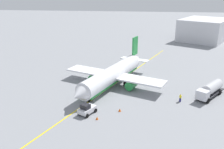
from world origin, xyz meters
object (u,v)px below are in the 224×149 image
fuel_tanker (210,90)px  pushback_tug (87,109)px  airplane (113,75)px  safety_cone_nose (97,118)px  refueling_worker (180,98)px  safety_cone_wingtip (120,110)px

fuel_tanker → pushback_tug: bearing=-66.3°
airplane → safety_cone_nose: (17.27, -0.86, -2.53)m
airplane → pushback_tug: size_ratio=7.64×
fuel_tanker → pushback_tug: (11.26, -25.63, -0.71)m
safety_cone_nose → airplane: bearing=177.1°
refueling_worker → safety_cone_nose: (9.80, -16.39, -0.53)m
airplane → safety_cone_wingtip: 14.13m
fuel_tanker → pushback_tug: fuel_tanker is taller
refueling_worker → safety_cone_wingtip: size_ratio=2.80×
pushback_tug → safety_cone_wingtip: (-1.75, 6.24, -0.70)m
pushback_tug → safety_cone_nose: size_ratio=7.15×
airplane → safety_cone_nose: 17.47m
pushback_tug → refueling_worker: size_ratio=2.41×
pushback_tug → fuel_tanker: bearing=113.7°
fuel_tanker → refueling_worker: 7.73m
safety_cone_nose → safety_cone_wingtip: safety_cone_wingtip is taller
safety_cone_wingtip → fuel_tanker: bearing=116.1°
pushback_tug → airplane: bearing=168.2°
pushback_tug → safety_cone_wingtip: pushback_tug is taller
safety_cone_nose → safety_cone_wingtip: bearing=133.5°
airplane → safety_cone_wingtip: (13.58, 3.03, -2.51)m
fuel_tanker → safety_cone_wingtip: size_ratio=15.25×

